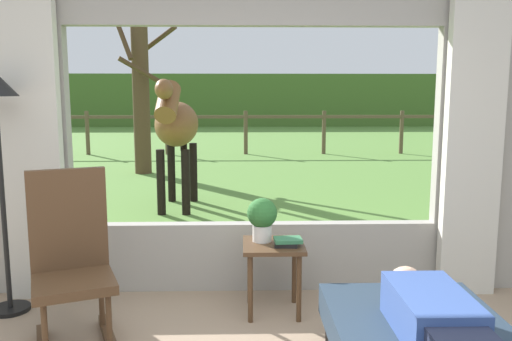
{
  "coord_description": "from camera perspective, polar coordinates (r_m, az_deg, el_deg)",
  "views": [
    {
      "loc": [
        -0.1,
        -1.87,
        1.6
      ],
      "look_at": [
        0.0,
        1.8,
        1.05
      ],
      "focal_mm": 36.75,
      "sensor_mm": 36.0,
      "label": 1
    }
  ],
  "objects": [
    {
      "name": "side_table",
      "position": [
        3.84,
        1.91,
        -9.28
      ],
      "size": [
        0.44,
        0.44,
        0.52
      ],
      "color": "#4C331E",
      "rests_on": "ground_plane"
    },
    {
      "name": "pasture_fence_line",
      "position": [
        13.34,
        -1.13,
        4.9
      ],
      "size": [
        16.1,
        0.1,
        1.1
      ],
      "color": "brown",
      "rests_on": "outdoor_pasture_lawn"
    },
    {
      "name": "curtain_panel_left",
      "position": [
        4.31,
        -23.21,
        2.52
      ],
      "size": [
        0.44,
        0.1,
        2.4
      ],
      "primitive_type": "cube",
      "color": "beige",
      "rests_on": "ground_plane"
    },
    {
      "name": "pasture_tree",
      "position": [
        10.39,
        -12.38,
        8.14
      ],
      "size": [
        1.2,
        1.25,
        2.94
      ],
      "color": "#4C3823",
      "rests_on": "outdoor_pasture_lawn"
    },
    {
      "name": "distant_hill_ridge",
      "position": [
        24.87,
        -1.34,
        7.66
      ],
      "size": [
        36.0,
        2.0,
        2.4
      ],
      "primitive_type": "cube",
      "color": "#476A2B",
      "rests_on": "ground_plane"
    },
    {
      "name": "potted_plant",
      "position": [
        3.82,
        0.67,
        -5.06
      ],
      "size": [
        0.22,
        0.22,
        0.32
      ],
      "color": "silver",
      "rests_on": "side_table"
    },
    {
      "name": "curtain_panel_right",
      "position": [
        4.39,
        22.54,
        2.65
      ],
      "size": [
        0.44,
        0.1,
        2.4
      ],
      "primitive_type": "cube",
      "color": "beige",
      "rests_on": "ground_plane"
    },
    {
      "name": "reclining_person",
      "position": [
        2.63,
        20.01,
        -16.29
      ],
      "size": [
        0.34,
        1.43,
        0.22
      ],
      "rotation": [
        0.0,
        0.0,
        -0.01
      ],
      "color": "#334C8C",
      "rests_on": "recliner_sofa"
    },
    {
      "name": "horse",
      "position": [
        7.08,
        -8.7,
        4.86
      ],
      "size": [
        0.6,
        1.81,
        1.73
      ],
      "rotation": [
        0.0,
        0.0,
        3.11
      ],
      "color": "brown",
      "rests_on": "outdoor_pasture_lawn"
    },
    {
      "name": "back_wall_with_window",
      "position": [
        4.14,
        -0.17,
        3.68
      ],
      "size": [
        5.2,
        0.12,
        2.55
      ],
      "color": "#9E998E",
      "rests_on": "ground_plane"
    },
    {
      "name": "outdoor_pasture_lawn",
      "position": [
        15.11,
        -1.17,
        2.54
      ],
      "size": [
        36.0,
        21.68,
        0.02
      ],
      "primitive_type": "cube",
      "color": "#568438",
      "rests_on": "ground_plane"
    },
    {
      "name": "rocking_chair",
      "position": [
        3.54,
        -19.46,
        -9.31
      ],
      "size": [
        0.68,
        0.8,
        1.12
      ],
      "rotation": [
        0.0,
        0.0,
        0.38
      ],
      "color": "#4C331E",
      "rests_on": "ground_plane"
    },
    {
      "name": "book_stack",
      "position": [
        3.75,
        3.39,
        -7.75
      ],
      "size": [
        0.2,
        0.16,
        0.06
      ],
      "color": "black",
      "rests_on": "side_table"
    }
  ]
}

